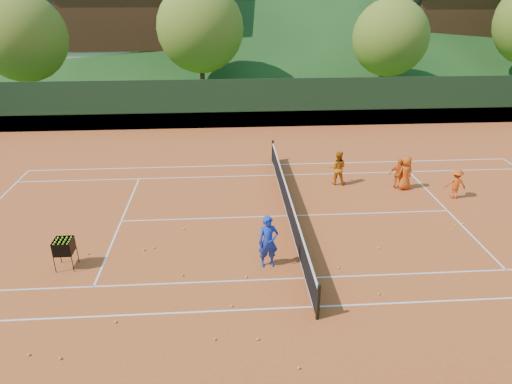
{
  "coord_description": "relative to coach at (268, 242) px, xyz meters",
  "views": [
    {
      "loc": [
        -2.31,
        -15.6,
        8.31
      ],
      "look_at": [
        -1.25,
        0.0,
        1.08
      ],
      "focal_mm": 32.0,
      "sensor_mm": 36.0,
      "label": 1
    }
  ],
  "objects": [
    {
      "name": "student_a",
      "position": [
        3.68,
        6.26,
        -0.1
      ],
      "size": [
        0.88,
        0.76,
        1.55
      ],
      "primitive_type": "imported",
      "rotation": [
        0.0,
        0.0,
        2.89
      ],
      "color": "#CB6A12",
      "rests_on": "clay_court"
    },
    {
      "name": "tennis_ball_12",
      "position": [
        -1.66,
        -3.26,
        -0.85
      ],
      "size": [
        0.07,
        0.07,
        0.07
      ],
      "primitive_type": "sphere",
      "color": "#CAD824",
      "rests_on": "clay_court"
    },
    {
      "name": "tree_a",
      "position": [
        -14.9,
        21.35,
        3.97
      ],
      "size": [
        6.0,
        6.0,
        7.88
      ],
      "color": "#3D2718",
      "rests_on": "ground"
    },
    {
      "name": "ball_hopper",
      "position": [
        -6.39,
        0.34,
        -0.13
      ],
      "size": [
        0.57,
        0.57,
        1.0
      ],
      "color": "black",
      "rests_on": "clay_court"
    },
    {
      "name": "tennis_ball_10",
      "position": [
        -2.7,
        -0.4,
        -0.85
      ],
      "size": [
        0.07,
        0.07,
        0.07
      ],
      "primitive_type": "sphere",
      "color": "#CAD824",
      "rests_on": "clay_court"
    },
    {
      "name": "student_b",
      "position": [
        6.24,
        5.61,
        -0.2
      ],
      "size": [
        0.85,
        0.49,
        1.35
      ],
      "primitive_type": "imported",
      "rotation": [
        0.0,
        0.0,
        2.92
      ],
      "color": "orange",
      "rests_on": "clay_court"
    },
    {
      "name": "student_d",
      "position": [
        8.26,
        4.49,
        -0.23
      ],
      "size": [
        0.91,
        0.63,
        1.29
      ],
      "primitive_type": "imported",
      "rotation": [
        0.0,
        0.0,
        2.95
      ],
      "color": "#E04E13",
      "rests_on": "clay_court"
    },
    {
      "name": "perimeter_fence",
      "position": [
        1.1,
        3.35,
        0.37
      ],
      "size": [
        40.4,
        24.24,
        3.0
      ],
      "color": "black",
      "rests_on": "clay_court"
    },
    {
      "name": "ground",
      "position": [
        1.1,
        3.35,
        -0.9
      ],
      "size": [
        400.0,
        400.0,
        0.0
      ],
      "primitive_type": "plane",
      "color": "#2C561B",
      "rests_on": "ground"
    },
    {
      "name": "chalet_left",
      "position": [
        -8.9,
        33.35,
        4.75
      ],
      "size": [
        13.8,
        9.93,
        12.92
      ],
      "color": "beige",
      "rests_on": "ground"
    },
    {
      "name": "tree_c",
      "position": [
        11.1,
        22.35,
        3.64
      ],
      "size": [
        5.6,
        5.6,
        7.35
      ],
      "color": "#422B1A",
      "rests_on": "ground"
    },
    {
      "name": "tennis_ball_16",
      "position": [
        0.33,
        -4.35,
        -0.85
      ],
      "size": [
        0.07,
        0.07,
        0.07
      ],
      "primitive_type": "sphere",
      "color": "#CAD824",
      "rests_on": "clay_court"
    },
    {
      "name": "clay_court",
      "position": [
        1.1,
        3.35,
        -0.89
      ],
      "size": [
        40.0,
        24.0,
        0.02
      ],
      "primitive_type": "cube",
      "color": "#B84B1D",
      "rests_on": "ground"
    },
    {
      "name": "tennis_ball_0",
      "position": [
        2.22,
        -0.33,
        -0.85
      ],
      "size": [
        0.07,
        0.07,
        0.07
      ],
      "primitive_type": "sphere",
      "color": "#CAD824",
      "rests_on": "clay_court"
    },
    {
      "name": "chalet_mid",
      "position": [
        7.1,
        37.35,
        4.09
      ],
      "size": [
        12.65,
        8.82,
        11.45
      ],
      "color": "beige",
      "rests_on": "ground"
    },
    {
      "name": "tree_b",
      "position": [
        -2.9,
        23.35,
        4.3
      ],
      "size": [
        6.4,
        6.4,
        8.4
      ],
      "color": "#3E2619",
      "rests_on": "ground"
    },
    {
      "name": "student_c",
      "position": [
        6.49,
        5.54,
        -0.13
      ],
      "size": [
        0.84,
        0.67,
        1.49
      ],
      "primitive_type": "imported",
      "rotation": [
        0.0,
        0.0,
        3.44
      ],
      "color": "#D04E12",
      "rests_on": "clay_court"
    },
    {
      "name": "tennis_ball_13",
      "position": [
        -6.17,
        -3.49,
        -0.85
      ],
      "size": [
        0.07,
        0.07,
        0.07
      ],
      "primitive_type": "sphere",
      "color": "#CAD824",
      "rests_on": "clay_court"
    },
    {
      "name": "tennis_ball_4",
      "position": [
        -0.56,
        -3.34,
        -0.85
      ],
      "size": [
        0.07,
        0.07,
        0.07
      ],
      "primitive_type": "sphere",
      "color": "#CAD824",
      "rests_on": "clay_court"
    },
    {
      "name": "tennis_net",
      "position": [
        1.1,
        3.35,
        -0.38
      ],
      "size": [
        0.1,
        12.07,
        1.1
      ],
      "color": "black",
      "rests_on": "clay_court"
    },
    {
      "name": "tennis_ball_9",
      "position": [
        -1.21,
        -1.98,
        -0.85
      ],
      "size": [
        0.07,
        0.07,
        0.07
      ],
      "primitive_type": "sphere",
      "color": "#CAD824",
      "rests_on": "clay_court"
    },
    {
      "name": "tennis_ball_8",
      "position": [
        3.87,
        0.75,
        -0.85
      ],
      "size": [
        0.07,
        0.07,
        0.07
      ],
      "primitive_type": "sphere",
      "color": "#CAD824",
      "rests_on": "clay_court"
    },
    {
      "name": "tennis_ball_6",
      "position": [
        -4.31,
        -2.44,
        -0.85
      ],
      "size": [
        0.07,
        0.07,
        0.07
      ],
      "primitive_type": "sphere",
      "color": "#CAD824",
      "rests_on": "clay_court"
    },
    {
      "name": "chalet_right",
      "position": [
        21.1,
        33.35,
        4.36
      ],
      "size": [
        11.5,
        8.82,
        11.91
      ],
      "color": "beige",
      "rests_on": "ground"
    },
    {
      "name": "tennis_ball_20",
      "position": [
        7.19,
        2.08,
        -0.85
      ],
      "size": [
        0.07,
        0.07,
        0.07
      ],
      "primitive_type": "sphere",
      "color": "#CAD824",
      "rests_on": "clay_court"
    },
    {
      "name": "coach",
      "position": [
        0.0,
        0.0,
        0.0
      ],
      "size": [
        0.68,
        0.49,
        1.76
      ],
      "primitive_type": "imported",
      "rotation": [
        0.0,
        0.0,
        0.11
      ],
      "color": "#1C36B7",
      "rests_on": "clay_court"
    },
    {
      "name": "tennis_ball_14",
      "position": [
        -5.37,
        -3.66,
        -0.85
      ],
      "size": [
        0.07,
        0.07,
        0.07
      ],
      "primitive_type": "sphere",
      "color": "#CAD824",
      "rests_on": "clay_court"
    },
    {
      "name": "tennis_ball_19",
      "position": [
        -5.94,
        1.06,
        -0.85
      ],
      "size": [
        0.07,
        0.07,
        0.07
      ],
      "primitive_type": "sphere",
      "color": "#CAD824",
      "rests_on": "clay_court"
    },
    {
      "name": "tennis_ball_7",
      "position": [
        -3.8,
        1.28,
        -0.85
      ],
      "size": [
        0.07,
        0.07,
        0.07
      ],
      "primitive_type": "sphere",
      "color": "#CAD824",
      "rests_on": "clay_court"
    },
    {
      "name": "tennis_ball_21",
      "position": [
        -2.89,
        2.51,
        -0.85
      ],
      "size": [
        0.07,
        0.07,
        0.07
      ],
      "primitive_type": "sphere",
      "color": "#CAD824",
      "rests_on": "clay_court"
    },
    {
      "name": "tennis_ball_11",
      "position": [
        3.08,
        -1.73,
        -0.85
      ],
      "size": [
        0.07,
        0.07,
        0.07
      ],
      "primitive_type": "sphere",
      "color": "#CAD824",
      "rests_on": "clay_court"
    },
    {
      "name": "tennis_ball_15",
      "position": [
        -4.1,
        1.17,
        -0.85
      ],
      "size": [
        0.07,
        0.07,
        0.07
      ],
      "primitive_type": "sphere",
      "color": "#CAD824",
      "rests_on": "clay_court"
    },
    {
      "name": "court_lines",
      "position": [
        1.1,
        3.35,
        -0.88
      ],
      "size": [
        23.83,
        11.03,
        0.0
      ],
      "color": "silver",
      "rests_on": "clay_court"
    },
    {
      "name": "tennis_ball_3",
      "position": [
        -0.72,
        -0.63,
        -0.85
      ],
      "size": [
        0.07,
        0.07,
        0.07
      ],
      "primitive_type": "sphere",
      "color": "#CAD824",
      "rests_on": "clay_court"
    },
    {
      "name": "tennis_ball_5",
      "position": [
        7.55,
        2.2,
        -0.85
      ],
      "size": [
        0.07,
        0.07,
        0.07
      ],
      "primitive_type": "sphere",
      "color": "#CAD824",
      "rests_on": "clay_court"
    }
  ]
}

